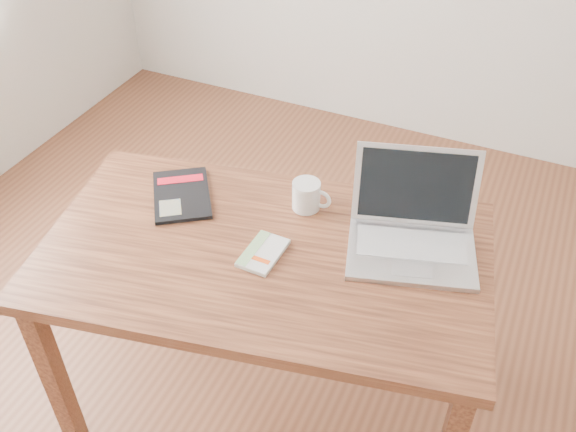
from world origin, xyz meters
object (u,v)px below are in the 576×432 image
at_px(white_guidebook, 263,253).
at_px(black_guidebook, 182,195).
at_px(laptop, 413,229).
at_px(coffee_mug, 307,195).
at_px(desk, 265,271).

bearing_deg(white_guidebook, black_guidebook, 161.01).
height_order(laptop, coffee_mug, laptop).
bearing_deg(desk, white_guidebook, -83.00).
bearing_deg(white_guidebook, coffee_mug, 84.88).
relative_size(black_guidebook, laptop, 0.72).
height_order(desk, coffee_mug, coffee_mug).
relative_size(desk, black_guidebook, 4.50).
bearing_deg(coffee_mug, desk, -99.86).
distance_m(white_guidebook, black_guidebook, 0.39).
bearing_deg(black_guidebook, desk, -52.98).
bearing_deg(coffee_mug, black_guidebook, -164.24).
xyz_separation_m(white_guidebook, black_guidebook, (-0.36, 0.14, 0.00)).
xyz_separation_m(black_guidebook, coffee_mug, (0.39, 0.11, 0.04)).
relative_size(laptop, coffee_mug, 3.47).
distance_m(laptop, coffee_mug, 0.35).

